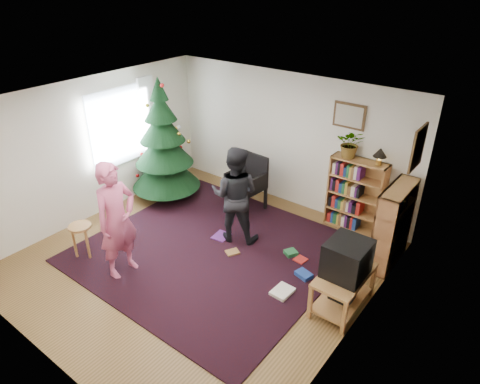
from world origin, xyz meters
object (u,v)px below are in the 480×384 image
Objects in this scene: picture_right at (418,148)px; stool at (81,232)px; tv_stand at (343,287)px; armchair at (250,180)px; bookshelf_back at (356,195)px; christmas_tree at (164,150)px; bookshelf_right at (393,225)px; table_lamp at (380,154)px; person_standing at (117,220)px; crt_tv at (347,259)px; potted_plant at (351,143)px; picture_back at (349,116)px; person_by_chair at (235,195)px.

picture_right reaches higher than stool.
picture_right reaches higher than tv_stand.
tv_stand is 2.95m from armchair.
armchair is at bearing 67.83° from stool.
armchair is (-1.85, -0.52, -0.09)m from bookshelf_back.
christmas_tree is at bearing 169.72° from tv_stand.
bookshelf_right is 4.49× the size of table_lamp.
person_standing is (1.20, -2.06, -0.10)m from christmas_tree.
christmas_tree is 3.92m from table_lamp.
picture_right is 4.28m from person_standing.
bookshelf_right is at bearing 84.98° from tv_stand.
crt_tv is at bearing -10.28° from christmas_tree.
christmas_tree is 4.32m from bookshelf_right.
bookshelf_back is at bearing 110.75° from tv_stand.
armchair is (-2.58, 1.40, -0.22)m from crt_tv.
picture_right is 1.38m from potted_plant.
crt_tv is at bearing -100.94° from picture_right.
picture_back is 0.92× the size of picture_right.
table_lamp reaches higher than armchair.
person_standing is (-1.87, -3.37, -1.05)m from picture_back.
picture_right is 1.72m from bookshelf_back.
bookshelf_back reaches higher than armchair.
christmas_tree is at bearing 98.21° from bookshelf_right.
armchair reaches higher than stool.
tv_stand is at bearing -77.43° from table_lamp.
picture_back reaches higher than armchair.
picture_right reaches higher than person_by_chair.
christmas_tree is (-3.07, -1.31, -0.95)m from picture_back.
tv_stand is (0.73, -1.92, -0.34)m from bookshelf_back.
person_by_chair is at bearing -129.36° from potted_plant.
picture_right is at bearing -103.39° from bookshelf_right.
stool is at bearing -79.72° from christmas_tree.
picture_right is at bearing 3.35° from armchair.
person_by_chair is at bearing -159.33° from picture_right.
bookshelf_back is 4.53m from stool.
tv_stand is 0.91× the size of armchair.
christmas_tree is at bearing -159.95° from potted_plant.
tv_stand is (-0.26, -1.33, -1.62)m from picture_right.
picture_back is at bearing 158.41° from bookshelf_back.
potted_plant is (1.65, 0.52, 0.97)m from armchair.
christmas_tree is at bearing -152.54° from armchair.
bookshelf_back reaches higher than crt_tv.
tv_stand is at bearing 174.98° from bookshelf_right.
bookshelf_back is at bearing 0.00° from potted_plant.
table_lamp is at bearing 0.00° from potted_plant.
table_lamp is at bearing 0.00° from bookshelf_back.
stool is at bearing -145.20° from picture_right.
bookshelf_back is (0.34, -0.14, -1.29)m from picture_back.
crt_tv is 2.94m from armchair.
picture_right is 0.46× the size of bookshelf_back.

